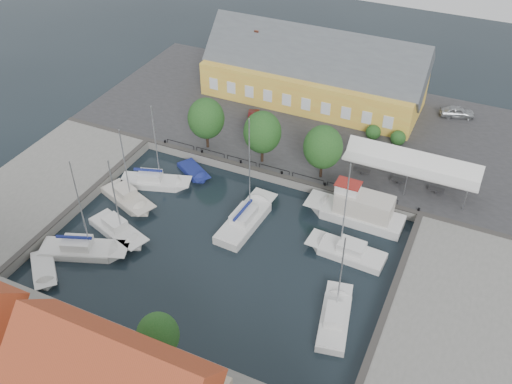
% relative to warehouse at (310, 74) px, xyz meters
% --- Properties ---
extents(ground, '(140.00, 140.00, 0.00)m').
position_rel_warehouse_xyz_m(ground, '(2.60, -28.36, -4.43)').
color(ground, black).
rests_on(ground, ground).
extents(north_quay, '(56.00, 26.00, 1.00)m').
position_rel_warehouse_xyz_m(north_quay, '(2.60, -5.36, -3.93)').
color(north_quay, '#2D2D30').
rests_on(north_quay, ground).
extents(west_quay, '(12.00, 24.00, 1.00)m').
position_rel_warehouse_xyz_m(west_quay, '(-19.40, -30.36, -3.93)').
color(west_quay, slate).
rests_on(west_quay, ground).
extents(east_quay, '(12.00, 24.00, 1.00)m').
position_rel_warehouse_xyz_m(east_quay, '(24.60, -30.36, -3.93)').
color(east_quay, slate).
rests_on(east_quay, ground).
extents(quay_edge_fittings, '(56.00, 24.72, 0.40)m').
position_rel_warehouse_xyz_m(quay_edge_fittings, '(2.62, -23.61, -3.37)').
color(quay_edge_fittings, '#383533').
rests_on(quay_edge_fittings, north_quay).
extents(warehouse, '(28.56, 14.00, 9.55)m').
position_rel_warehouse_xyz_m(warehouse, '(0.00, 0.00, 0.00)').
color(warehouse, gold).
rests_on(warehouse, north_quay).
extents(tent_canopy, '(14.00, 4.00, 2.83)m').
position_rel_warehouse_xyz_m(tent_canopy, '(16.60, -13.86, -0.74)').
color(tent_canopy, silver).
rests_on(tent_canopy, north_quay).
extents(quay_trees, '(18.20, 4.20, 6.30)m').
position_rel_warehouse_xyz_m(quay_trees, '(0.60, -16.36, 0.45)').
color(quay_trees, black).
rests_on(quay_trees, north_quay).
extents(car_silver, '(4.58, 2.98, 1.45)m').
position_rel_warehouse_xyz_m(car_silver, '(18.94, 3.02, -2.70)').
color(car_silver, '#9FA3A7').
rests_on(car_silver, north_quay).
extents(car_red, '(2.60, 4.01, 1.25)m').
position_rel_warehouse_xyz_m(car_red, '(-3.86, -9.17, -2.80)').
color(car_red, '#561315').
rests_on(car_red, north_quay).
extents(center_sailboat, '(3.20, 9.15, 12.36)m').
position_rel_warehouse_xyz_m(center_sailboat, '(3.00, -25.75, -4.06)').
color(center_sailboat, silver).
rests_on(center_sailboat, ground).
extents(trawler, '(10.28, 3.18, 5.00)m').
position_rel_warehouse_xyz_m(trawler, '(13.09, -20.40, -3.41)').
color(trawler, silver).
rests_on(trawler, ground).
extents(east_boat_a, '(7.77, 2.94, 10.90)m').
position_rel_warehouse_xyz_m(east_boat_a, '(13.76, -25.81, -4.17)').
color(east_boat_a, silver).
rests_on(east_boat_a, ground).
extents(east_boat_c, '(3.68, 7.59, 9.55)m').
position_rel_warehouse_xyz_m(east_boat_c, '(15.20, -33.94, -4.17)').
color(east_boat_c, silver).
rests_on(east_boat_c, ground).
extents(west_boat_a, '(8.05, 4.48, 10.51)m').
position_rel_warehouse_xyz_m(west_boat_a, '(-8.97, -24.14, -4.16)').
color(west_boat_a, silver).
rests_on(west_boat_a, ground).
extents(west_boat_b, '(7.33, 4.71, 9.78)m').
position_rel_warehouse_xyz_m(west_boat_b, '(-9.93, -27.74, -4.17)').
color(west_boat_b, beige).
rests_on(west_boat_b, ground).
extents(west_boat_c, '(7.37, 4.37, 9.80)m').
position_rel_warehouse_xyz_m(west_boat_c, '(-7.84, -32.40, -4.17)').
color(west_boat_c, silver).
rests_on(west_boat_c, ground).
extents(west_boat_d, '(8.70, 5.32, 11.31)m').
position_rel_warehouse_xyz_m(west_boat_d, '(-9.29, -36.09, -4.16)').
color(west_boat_d, silver).
rests_on(west_boat_d, ground).
extents(launch_sw, '(5.09, 4.99, 0.98)m').
position_rel_warehouse_xyz_m(launch_sw, '(-10.94, -39.56, -4.34)').
color(launch_sw, silver).
rests_on(launch_sw, ground).
extents(launch_nw, '(4.99, 4.07, 0.88)m').
position_rel_warehouse_xyz_m(launch_nw, '(-6.09, -20.38, -4.34)').
color(launch_nw, navy).
rests_on(launch_nw, ground).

